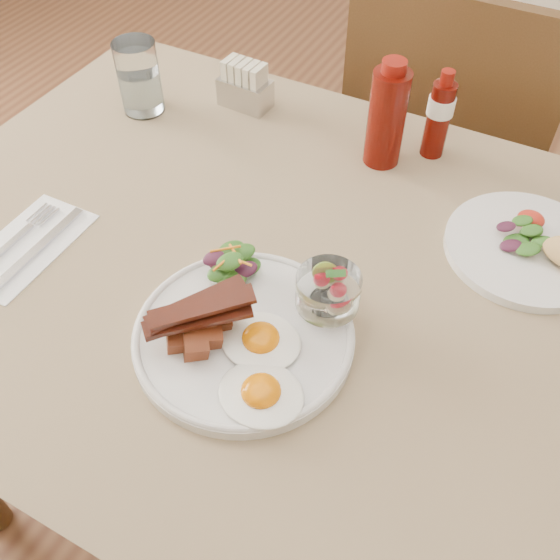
{
  "coord_description": "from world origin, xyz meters",
  "views": [
    {
      "loc": [
        0.21,
        -0.54,
        1.4
      ],
      "look_at": [
        -0.03,
        -0.08,
        0.82
      ],
      "focal_mm": 40.0,
      "sensor_mm": 36.0,
      "label": 1
    }
  ],
  "objects_px": {
    "fruit_cup": "(328,291)",
    "main_plate": "(244,336)",
    "ketchup_bottle": "(387,117)",
    "water_glass": "(140,81)",
    "second_plate": "(541,249)",
    "hot_sauce_bottle": "(439,115)",
    "chair_far": "(444,154)",
    "sugar_caddy": "(245,87)",
    "table": "(322,319)"
  },
  "relations": [
    {
      "from": "ketchup_bottle",
      "to": "water_glass",
      "type": "relative_size",
      "value": 1.39
    },
    {
      "from": "hot_sauce_bottle",
      "to": "table",
      "type": "bearing_deg",
      "value": -95.82
    },
    {
      "from": "second_plate",
      "to": "hot_sauce_bottle",
      "type": "relative_size",
      "value": 1.66
    },
    {
      "from": "hot_sauce_bottle",
      "to": "water_glass",
      "type": "height_order",
      "value": "hot_sauce_bottle"
    },
    {
      "from": "fruit_cup",
      "to": "main_plate",
      "type": "bearing_deg",
      "value": -136.2
    },
    {
      "from": "chair_far",
      "to": "main_plate",
      "type": "xyz_separation_m",
      "value": [
        -0.05,
        -0.81,
        0.24
      ]
    },
    {
      "from": "table",
      "to": "chair_far",
      "type": "relative_size",
      "value": 1.43
    },
    {
      "from": "second_plate",
      "to": "water_glass",
      "type": "distance_m",
      "value": 0.72
    },
    {
      "from": "second_plate",
      "to": "chair_far",
      "type": "bearing_deg",
      "value": 117.37
    },
    {
      "from": "fruit_cup",
      "to": "ketchup_bottle",
      "type": "height_order",
      "value": "ketchup_bottle"
    },
    {
      "from": "second_plate",
      "to": "water_glass",
      "type": "height_order",
      "value": "water_glass"
    },
    {
      "from": "sugar_caddy",
      "to": "water_glass",
      "type": "distance_m",
      "value": 0.19
    },
    {
      "from": "main_plate",
      "to": "ketchup_bottle",
      "type": "relative_size",
      "value": 1.57
    },
    {
      "from": "hot_sauce_bottle",
      "to": "sugar_caddy",
      "type": "distance_m",
      "value": 0.35
    },
    {
      "from": "table",
      "to": "hot_sauce_bottle",
      "type": "distance_m",
      "value": 0.38
    },
    {
      "from": "chair_far",
      "to": "hot_sauce_bottle",
      "type": "relative_size",
      "value": 6.15
    },
    {
      "from": "second_plate",
      "to": "ketchup_bottle",
      "type": "bearing_deg",
      "value": 159.65
    },
    {
      "from": "chair_far",
      "to": "second_plate",
      "type": "xyz_separation_m",
      "value": [
        0.25,
        -0.48,
        0.24
      ]
    },
    {
      "from": "chair_far",
      "to": "water_glass",
      "type": "height_order",
      "value": "chair_far"
    },
    {
      "from": "hot_sauce_bottle",
      "to": "water_glass",
      "type": "bearing_deg",
      "value": -166.71
    },
    {
      "from": "table",
      "to": "hot_sauce_bottle",
      "type": "xyz_separation_m",
      "value": [
        0.04,
        0.34,
        0.16
      ]
    },
    {
      "from": "main_plate",
      "to": "chair_far",
      "type": "bearing_deg",
      "value": 86.61
    },
    {
      "from": "water_glass",
      "to": "hot_sauce_bottle",
      "type": "bearing_deg",
      "value": 13.29
    },
    {
      "from": "ketchup_bottle",
      "to": "sugar_caddy",
      "type": "height_order",
      "value": "ketchup_bottle"
    },
    {
      "from": "chair_far",
      "to": "hot_sauce_bottle",
      "type": "height_order",
      "value": "chair_far"
    },
    {
      "from": "fruit_cup",
      "to": "chair_far",
      "type": "bearing_deg",
      "value": 92.45
    },
    {
      "from": "second_plate",
      "to": "sugar_caddy",
      "type": "distance_m",
      "value": 0.58
    },
    {
      "from": "main_plate",
      "to": "fruit_cup",
      "type": "xyz_separation_m",
      "value": [
        0.08,
        0.08,
        0.05
      ]
    },
    {
      "from": "table",
      "to": "ketchup_bottle",
      "type": "bearing_deg",
      "value": 96.61
    },
    {
      "from": "chair_far",
      "to": "second_plate",
      "type": "distance_m",
      "value": 0.59
    },
    {
      "from": "water_glass",
      "to": "table",
      "type": "bearing_deg",
      "value": -25.55
    },
    {
      "from": "table",
      "to": "sugar_caddy",
      "type": "xyz_separation_m",
      "value": [
        -0.31,
        0.32,
        0.13
      ]
    },
    {
      "from": "fruit_cup",
      "to": "water_glass",
      "type": "height_order",
      "value": "water_glass"
    },
    {
      "from": "second_plate",
      "to": "hot_sauce_bottle",
      "type": "height_order",
      "value": "hot_sauce_bottle"
    },
    {
      "from": "second_plate",
      "to": "fruit_cup",
      "type": "bearing_deg",
      "value": -131.28
    },
    {
      "from": "hot_sauce_bottle",
      "to": "second_plate",
      "type": "bearing_deg",
      "value": -37.14
    },
    {
      "from": "main_plate",
      "to": "second_plate",
      "type": "xyz_separation_m",
      "value": [
        0.3,
        0.32,
        0.01
      ]
    },
    {
      "from": "table",
      "to": "chair_far",
      "type": "bearing_deg",
      "value": 90.0
    },
    {
      "from": "main_plate",
      "to": "table",
      "type": "bearing_deg",
      "value": 71.38
    },
    {
      "from": "hot_sauce_bottle",
      "to": "sugar_caddy",
      "type": "xyz_separation_m",
      "value": [
        -0.35,
        -0.02,
        -0.04
      ]
    },
    {
      "from": "main_plate",
      "to": "hot_sauce_bottle",
      "type": "height_order",
      "value": "hot_sauce_bottle"
    },
    {
      "from": "chair_far",
      "to": "main_plate",
      "type": "bearing_deg",
      "value": -93.39
    },
    {
      "from": "chair_far",
      "to": "ketchup_bottle",
      "type": "distance_m",
      "value": 0.49
    },
    {
      "from": "ketchup_bottle",
      "to": "water_glass",
      "type": "height_order",
      "value": "ketchup_bottle"
    },
    {
      "from": "chair_far",
      "to": "second_plate",
      "type": "bearing_deg",
      "value": -62.63
    },
    {
      "from": "ketchup_bottle",
      "to": "hot_sauce_bottle",
      "type": "height_order",
      "value": "ketchup_bottle"
    },
    {
      "from": "chair_far",
      "to": "fruit_cup",
      "type": "distance_m",
      "value": 0.79
    },
    {
      "from": "second_plate",
      "to": "water_glass",
      "type": "bearing_deg",
      "value": 176.61
    },
    {
      "from": "table",
      "to": "chair_far",
      "type": "distance_m",
      "value": 0.68
    },
    {
      "from": "ketchup_bottle",
      "to": "table",
      "type": "bearing_deg",
      "value": -83.39
    }
  ]
}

